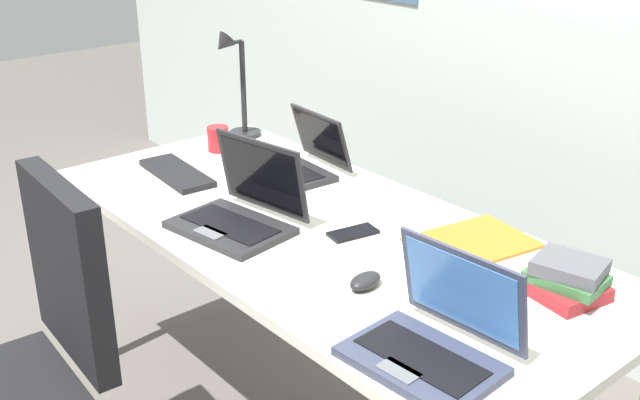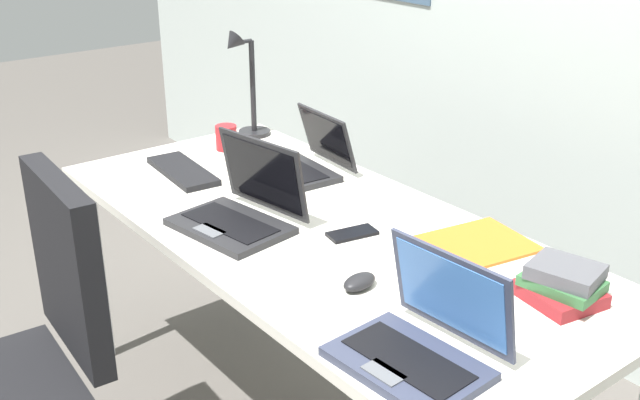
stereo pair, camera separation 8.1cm
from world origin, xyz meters
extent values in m
cube|color=silver|center=(0.00, 0.00, 0.72)|extent=(1.80, 0.80, 0.03)
cylinder|color=#B2B5BA|center=(-0.84, -0.34, 0.35)|extent=(0.04, 0.04, 0.71)
cylinder|color=#B2B5BA|center=(-0.84, 0.34, 0.35)|extent=(0.04, 0.04, 0.71)
cylinder|color=black|center=(-0.80, 0.31, 0.75)|extent=(0.12, 0.12, 0.02)
cylinder|color=black|center=(-0.80, 0.31, 0.93)|extent=(0.02, 0.02, 0.34)
cylinder|color=black|center=(-0.80, 0.27, 1.10)|extent=(0.01, 0.08, 0.01)
cone|color=black|center=(-0.80, 0.23, 1.10)|extent=(0.07, 0.09, 0.09)
cube|color=#232326|center=(-0.14, -0.21, 0.75)|extent=(0.35, 0.27, 0.02)
cube|color=black|center=(-0.14, -0.21, 0.76)|extent=(0.30, 0.16, 0.00)
cube|color=#595B60|center=(-0.13, -0.28, 0.76)|extent=(0.10, 0.06, 0.00)
cube|color=#232326|center=(-0.16, -0.08, 0.87)|extent=(0.32, 0.09, 0.22)
cube|color=black|center=(-0.16, -0.09, 0.87)|extent=(0.29, 0.08, 0.18)
cube|color=#33384C|center=(0.63, -0.27, 0.75)|extent=(0.31, 0.23, 0.02)
cube|color=black|center=(0.63, -0.27, 0.76)|extent=(0.27, 0.13, 0.00)
cube|color=#595B60|center=(0.64, -0.34, 0.76)|extent=(0.09, 0.05, 0.00)
cube|color=#33384C|center=(0.63, -0.15, 0.86)|extent=(0.30, 0.07, 0.20)
cube|color=#3F72BF|center=(0.63, -0.15, 0.86)|extent=(0.27, 0.06, 0.17)
cube|color=#232326|center=(-0.36, 0.18, 0.75)|extent=(0.28, 0.21, 0.02)
cube|color=black|center=(-0.36, 0.18, 0.76)|extent=(0.25, 0.12, 0.00)
cube|color=#595B60|center=(-0.36, 0.12, 0.76)|extent=(0.08, 0.05, 0.00)
cube|color=#232326|center=(-0.35, 0.30, 0.85)|extent=(0.27, 0.08, 0.18)
cube|color=black|center=(-0.35, 0.30, 0.85)|extent=(0.25, 0.07, 0.15)
cube|color=black|center=(-0.60, -0.10, 0.75)|extent=(0.34, 0.15, 0.02)
ellipsoid|color=black|center=(0.33, -0.14, 0.76)|extent=(0.07, 0.10, 0.03)
cube|color=black|center=(0.10, 0.03, 0.74)|extent=(0.09, 0.15, 0.01)
cube|color=maroon|center=(0.66, 0.19, 0.76)|extent=(0.19, 0.18, 0.03)
cube|color=#336638|center=(0.66, 0.19, 0.79)|extent=(0.18, 0.14, 0.02)
cube|color=#4C4C51|center=(0.66, 0.19, 0.82)|extent=(0.18, 0.16, 0.03)
cube|color=orange|center=(0.35, 0.24, 0.74)|extent=(0.28, 0.35, 0.01)
cylinder|color=#B21E23|center=(-0.72, 0.14, 0.78)|extent=(0.08, 0.08, 0.09)
torus|color=#B21E23|center=(-0.67, 0.14, 0.79)|extent=(0.05, 0.01, 0.05)
cube|color=black|center=(-0.23, -0.64, 0.73)|extent=(0.42, 0.09, 0.48)
camera|label=1|loc=(1.48, -1.26, 1.65)|focal=43.04mm
camera|label=2|loc=(1.53, -1.20, 1.65)|focal=43.04mm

